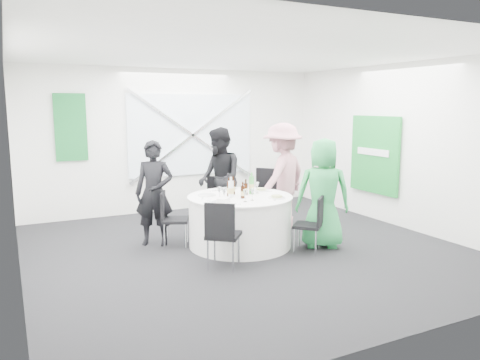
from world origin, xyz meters
name	(u,v)px	position (x,y,z in m)	size (l,w,h in m)	color
floor	(246,249)	(0.00, 0.00, 0.00)	(6.00, 6.00, 0.00)	black
ceiling	(246,53)	(0.00, 0.00, 2.80)	(6.00, 6.00, 0.00)	white
wall_back	(177,140)	(0.00, 3.00, 1.40)	(6.00, 6.00, 0.00)	white
wall_front	(407,187)	(0.00, -3.00, 1.40)	(6.00, 6.00, 0.00)	white
wall_left	(13,166)	(-3.00, 0.00, 1.40)	(6.00, 6.00, 0.00)	white
wall_right	(402,146)	(3.00, 0.00, 1.40)	(6.00, 6.00, 0.00)	white
window_panel	(192,135)	(0.30, 2.96, 1.50)	(2.60, 0.03, 1.60)	silver
window_brace_a	(193,135)	(0.30, 2.92, 1.50)	(0.05, 0.05, 3.16)	silver
window_brace_b	(193,135)	(0.30, 2.92, 1.50)	(0.05, 0.05, 3.16)	silver
green_banner	(71,127)	(-2.00, 2.95, 1.70)	(0.55, 0.04, 1.20)	#156D39
green_sign	(374,155)	(2.94, 0.60, 1.20)	(0.05, 1.20, 1.40)	#198B31
banquet_table	(240,221)	(0.00, 0.20, 0.38)	(1.56, 1.56, 0.76)	white
chair_back	(220,198)	(0.17, 1.31, 0.52)	(0.46, 0.46, 0.88)	black
chair_back_left	(170,215)	(-0.94, 0.63, 0.48)	(0.50, 0.50, 0.83)	black
chair_back_right	(266,193)	(0.90, 1.00, 0.59)	(0.65, 0.65, 1.01)	black
chair_front_right	(313,221)	(0.76, -0.58, 0.47)	(0.52, 0.52, 0.82)	black
chair_front_left	(222,230)	(-0.68, -0.64, 0.52)	(0.57, 0.57, 0.90)	black
person_man_back_left	(154,193)	(-1.12, 0.83, 0.79)	(0.58, 0.38, 1.58)	black
person_man_back	(220,179)	(0.13, 1.22, 0.87)	(0.84, 0.46, 1.73)	black
person_woman_pink	(282,177)	(1.08, 0.76, 0.90)	(1.16, 0.54, 1.80)	#C47F8B
person_woman_green	(323,193)	(1.07, -0.40, 0.81)	(0.79, 0.52, 1.62)	green
plate_back	(228,189)	(0.07, 0.77, 0.77)	(0.28, 0.28, 0.01)	white
plate_back_left	(207,195)	(-0.43, 0.45, 0.77)	(0.27, 0.27, 0.01)	white
plate_back_right	(261,190)	(0.49, 0.44, 0.78)	(0.24, 0.24, 0.04)	white
plate_front_right	(277,197)	(0.40, -0.18, 0.78)	(0.24, 0.24, 0.04)	white
plate_front_left	(221,202)	(-0.46, -0.12, 0.77)	(0.27, 0.27, 0.01)	white
napkin	(223,200)	(-0.43, -0.14, 0.80)	(0.20, 0.13, 0.06)	white
beer_bottle_a	(229,189)	(-0.15, 0.26, 0.87)	(0.06, 0.06, 0.28)	#341609
beer_bottle_b	(233,188)	(-0.04, 0.36, 0.87)	(0.06, 0.06, 0.27)	#341609
beer_bottle_c	(246,189)	(0.11, 0.23, 0.85)	(0.06, 0.06, 0.24)	#341609
beer_bottle_d	(243,192)	(-0.04, 0.03, 0.85)	(0.06, 0.06, 0.24)	#341609
green_water_bottle	(251,185)	(0.23, 0.26, 0.89)	(0.08, 0.08, 0.33)	green
clear_water_bottle	(231,189)	(-0.16, 0.17, 0.88)	(0.08, 0.08, 0.30)	white
wine_glass_a	(245,193)	(-0.12, -0.21, 0.88)	(0.07, 0.07, 0.17)	white
wine_glass_b	(224,192)	(-0.36, -0.02, 0.88)	(0.07, 0.07, 0.17)	white
wine_glass_c	(219,190)	(-0.35, 0.16, 0.88)	(0.07, 0.07, 0.17)	white
wine_glass_d	(251,184)	(0.29, 0.40, 0.88)	(0.07, 0.07, 0.17)	white
wine_glass_e	(257,185)	(0.33, 0.29, 0.88)	(0.07, 0.07, 0.17)	white
wine_glass_f	(252,192)	(0.01, -0.17, 0.88)	(0.07, 0.07, 0.17)	white
fork_a	(268,191)	(0.56, 0.34, 0.76)	(0.01, 0.15, 0.01)	silver
knife_a	(251,189)	(0.40, 0.61, 0.76)	(0.01, 0.15, 0.01)	silver
fork_b	(211,201)	(-0.54, 0.01, 0.76)	(0.01, 0.15, 0.01)	silver
knife_b	(236,204)	(-0.30, -0.29, 0.76)	(0.01, 0.15, 0.01)	silver
fork_c	(234,189)	(0.16, 0.75, 0.76)	(0.01, 0.15, 0.01)	silver
knife_c	(214,191)	(-0.18, 0.75, 0.76)	(0.01, 0.15, 0.01)	silver
fork_d	(275,200)	(0.32, -0.28, 0.76)	(0.01, 0.15, 0.01)	silver
knife_d	(278,195)	(0.53, -0.02, 0.76)	(0.01, 0.15, 0.01)	silver
fork_e	(204,194)	(-0.42, 0.59, 0.76)	(0.01, 0.15, 0.01)	silver
knife_e	(202,198)	(-0.57, 0.28, 0.76)	(0.01, 0.15, 0.01)	silver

